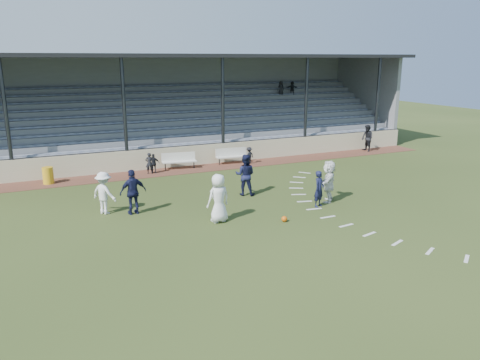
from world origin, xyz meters
The scene contains 19 objects.
ground centered at (0.00, 0.00, 0.00)m, with size 90.00×90.00×0.00m, color #2E3B18.
cinder_track centered at (0.00, 10.50, 0.01)m, with size 34.00×2.00×0.02m, color #512C20.
retaining_wall centered at (0.00, 11.55, 0.60)m, with size 34.00×0.18×1.20m, color beige.
bench_left centered at (-0.13, 10.93, 0.58)m, with size 2.04×0.76×0.95m.
bench_right centered at (3.28, 10.96, 0.58)m, with size 2.03×0.62×0.95m.
trash_bin centered at (-7.35, 10.44, 0.46)m, with size 0.55×0.55×0.87m, color gold.
football centered at (0.93, 0.26, 0.12)m, with size 0.24×0.24×0.24m, color #C3540B.
player_white_lead centered at (-1.45, 1.37, 0.98)m, with size 0.96×0.62×1.96m, color white.
player_navy_lead centered at (3.30, 1.38, 0.81)m, with size 0.59×0.39×1.61m, color #131635.
player_navy_mid centered at (1.12, 4.37, 0.99)m, with size 0.96×0.75×1.98m, color #131635.
player_white_wing centered at (-5.43, 4.29, 0.90)m, with size 1.16×0.67×1.80m, color white.
player_navy_wing centered at (-4.33, 3.74, 0.96)m, with size 1.12×0.47×1.91m, color #131635.
player_white_back centered at (4.13, 1.85, 0.95)m, with size 1.77×0.56×1.91m, color white.
official centered at (13.47, 10.62, 0.95)m, with size 0.90×0.70×1.85m, color black.
sub_left_near centered at (-2.02, 10.43, 0.62)m, with size 0.44×0.29×1.20m, color black.
sub_left_far centered at (-1.76, 10.42, 0.58)m, with size 0.65×0.27×1.11m, color black.
sub_right centered at (4.23, 10.44, 0.54)m, with size 0.67×0.39×1.04m, color black.
grandstand centered at (0.01, 16.26, 2.20)m, with size 34.60×9.00×6.61m.
penalty_arc centered at (4.12, 0.00, 0.01)m, with size 3.89×14.63×0.01m.
Camera 1 is at (-8.01, -15.12, 6.34)m, focal length 35.00 mm.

